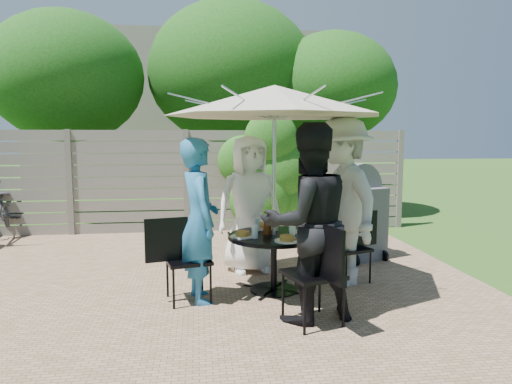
{
  "coord_description": "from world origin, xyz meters",
  "views": [
    {
      "loc": [
        0.21,
        -5.2,
        1.7
      ],
      "look_at": [
        0.85,
        -0.17,
        1.1
      ],
      "focal_mm": 32.0,
      "sensor_mm": 36.0,
      "label": 1
    }
  ],
  "objects": [
    {
      "name": "backyard_envelope",
      "position": [
        0.09,
        10.29,
        2.61
      ],
      "size": [
        60.0,
        60.0,
        5.0
      ],
      "color": "#2F5A1C",
      "rests_on": "ground"
    },
    {
      "name": "patio_table",
      "position": [
        1.02,
        -0.37,
        0.45
      ],
      "size": [
        1.18,
        1.18,
        0.65
      ],
      "rotation": [
        0.0,
        0.0,
        0.22
      ],
      "color": "black",
      "rests_on": "ground"
    },
    {
      "name": "umbrella",
      "position": [
        1.02,
        -0.37,
        2.09
      ],
      "size": [
        2.77,
        2.77,
        2.25
      ],
      "rotation": [
        0.0,
        0.0,
        0.22
      ],
      "color": "silver",
      "rests_on": "ground"
    },
    {
      "name": "chair_back",
      "position": [
        0.82,
        0.57,
        0.27
      ],
      "size": [
        0.47,
        0.67,
        0.9
      ],
      "rotation": [
        0.0,
        0.0,
        4.8
      ],
      "color": "black",
      "rests_on": "ground"
    },
    {
      "name": "person_back",
      "position": [
        0.84,
        0.44,
        0.87
      ],
      "size": [
        0.95,
        0.72,
        1.74
      ],
      "primitive_type": "imported",
      "rotation": [
        0.0,
        0.0,
        6.5
      ],
      "color": "white",
      "rests_on": "ground"
    },
    {
      "name": "chair_left",
      "position": [
        0.08,
        -0.58,
        0.27
      ],
      "size": [
        0.69,
        0.52,
        0.9
      ],
      "rotation": [
        0.0,
        0.0,
        6.51
      ],
      "color": "black",
      "rests_on": "ground"
    },
    {
      "name": "person_left",
      "position": [
        0.21,
        -0.55,
        0.85
      ],
      "size": [
        0.53,
        0.69,
        1.7
      ],
      "primitive_type": "imported",
      "rotation": [
        0.0,
        0.0,
        8.07
      ],
      "color": "#24699D",
      "rests_on": "ground"
    },
    {
      "name": "chair_front",
      "position": [
        1.23,
        -1.32,
        0.29
      ],
      "size": [
        0.58,
        0.74,
        0.96
      ],
      "rotation": [
        0.0,
        0.0,
        1.87
      ],
      "color": "black",
      "rests_on": "ground"
    },
    {
      "name": "person_front",
      "position": [
        1.2,
        -1.18,
        0.92
      ],
      "size": [
        1.02,
        0.87,
        1.84
      ],
      "primitive_type": "imported",
      "rotation": [
        0.0,
        0.0,
        3.36
      ],
      "color": "black",
      "rests_on": "ground"
    },
    {
      "name": "chair_right",
      "position": [
        1.96,
        -0.16,
        0.25
      ],
      "size": [
        0.64,
        0.52,
        0.84
      ],
      "rotation": [
        0.0,
        0.0,
        3.49
      ],
      "color": "black",
      "rests_on": "ground"
    },
    {
      "name": "person_right",
      "position": [
        1.83,
        -0.19,
        0.97
      ],
      "size": [
        0.97,
        1.38,
        1.94
      ],
      "primitive_type": "imported",
      "rotation": [
        0.0,
        0.0,
        4.93
      ],
      "color": "#B6B4B1",
      "rests_on": "ground"
    },
    {
      "name": "plate_back",
      "position": [
        0.94,
        -0.02,
        0.67
      ],
      "size": [
        0.26,
        0.26,
        0.06
      ],
      "color": "white",
      "rests_on": "patio_table"
    },
    {
      "name": "plate_left",
      "position": [
        0.67,
        -0.45,
        0.67
      ],
      "size": [
        0.26,
        0.26,
        0.06
      ],
      "color": "white",
      "rests_on": "patio_table"
    },
    {
      "name": "plate_front",
      "position": [
        1.1,
        -0.72,
        0.67
      ],
      "size": [
        0.26,
        0.26,
        0.06
      ],
      "color": "white",
      "rests_on": "patio_table"
    },
    {
      "name": "plate_right",
      "position": [
        1.37,
        -0.3,
        0.67
      ],
      "size": [
        0.26,
        0.26,
        0.06
      ],
      "color": "white",
      "rests_on": "patio_table"
    },
    {
      "name": "glass_back",
      "position": [
        0.86,
        -0.14,
        0.72
      ],
      "size": [
        0.07,
        0.07,
        0.14
      ],
      "primitive_type": "cylinder",
      "color": "silver",
      "rests_on": "patio_table"
    },
    {
      "name": "glass_left",
      "position": [
        0.79,
        -0.53,
        0.72
      ],
      "size": [
        0.07,
        0.07,
        0.14
      ],
      "primitive_type": "cylinder",
      "color": "silver",
      "rests_on": "patio_table"
    },
    {
      "name": "glass_front",
      "position": [
        1.18,
        -0.6,
        0.72
      ],
      "size": [
        0.07,
        0.07,
        0.14
      ],
      "primitive_type": "cylinder",
      "color": "silver",
      "rests_on": "patio_table"
    },
    {
      "name": "glass_right",
      "position": [
        1.25,
        -0.21,
        0.72
      ],
      "size": [
        0.07,
        0.07,
        0.14
      ],
      "primitive_type": "cylinder",
      "color": "silver",
      "rests_on": "patio_table"
    },
    {
      "name": "syrup_jug",
      "position": [
        0.95,
        -0.34,
        0.73
      ],
      "size": [
        0.09,
        0.09,
        0.16
      ],
      "primitive_type": "cylinder",
      "color": "#59280C",
      "rests_on": "patio_table"
    },
    {
      "name": "coffee_cup",
      "position": [
        1.07,
        -0.14,
        0.71
      ],
      "size": [
        0.08,
        0.08,
        0.12
      ],
      "primitive_type": "cylinder",
      "color": "#C6B293",
      "rests_on": "patio_table"
    },
    {
      "name": "bbq_grill",
      "position": [
        2.41,
        0.82,
        0.62
      ],
      "size": [
        0.8,
        0.71,
        1.36
      ],
      "rotation": [
        0.0,
        0.0,
        0.37
      ],
      "color": "#505055",
      "rests_on": "ground"
    }
  ]
}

